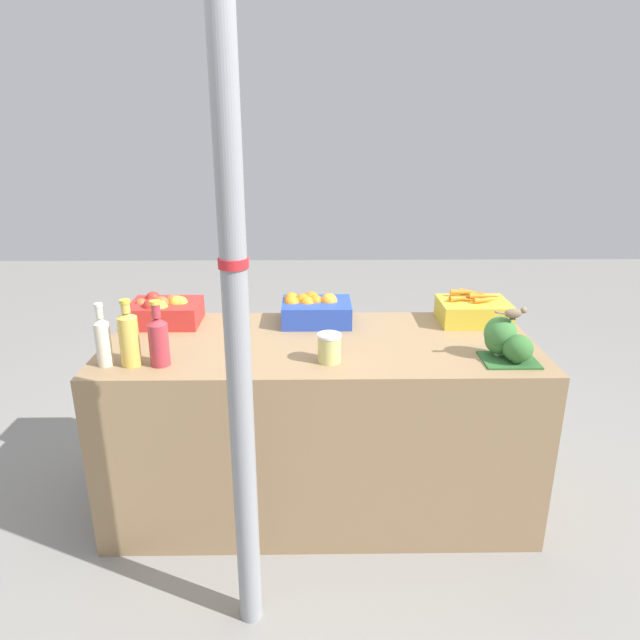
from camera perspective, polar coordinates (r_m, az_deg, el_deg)
ground_plane at (r=2.93m, az=0.00°, el=-17.23°), size 10.00×10.00×0.00m
market_table at (r=2.71m, az=0.00°, el=-10.24°), size 1.89×0.79×0.82m
support_pole at (r=1.73m, az=-8.56°, el=3.80°), size 0.09×0.09×2.58m
apple_crate at (r=2.83m, az=-15.27°, el=0.93°), size 0.33×0.25×0.14m
orange_crate at (r=2.75m, az=-0.57°, el=1.06°), size 0.33×0.25×0.14m
carrot_crate at (r=2.85m, az=15.10°, el=0.96°), size 0.33×0.26×0.14m
broccoli_pile at (r=2.44m, az=18.03°, el=-1.99°), size 0.22×0.20×0.17m
juice_bottle_cloudy at (r=2.41m, az=-20.88°, el=-1.87°), size 0.06×0.06×0.26m
juice_bottle_golden at (r=2.37m, az=-18.56°, el=-1.67°), size 0.08×0.08×0.27m
juice_bottle_ruby at (r=2.34m, az=-15.85°, el=-1.86°), size 0.08×0.08×0.27m
pickle_jar at (r=2.30m, az=0.93°, el=-2.79°), size 0.10×0.10×0.12m
sparrow_bird at (r=2.40m, az=18.86°, el=0.67°), size 0.14×0.04×0.05m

